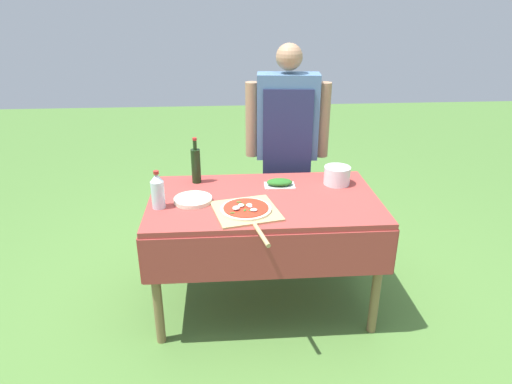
{
  "coord_description": "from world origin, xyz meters",
  "views": [
    {
      "loc": [
        -0.23,
        -2.56,
        1.92
      ],
      "look_at": [
        -0.05,
        0.0,
        0.81
      ],
      "focal_mm": 32.0,
      "sensor_mm": 36.0,
      "label": 1
    }
  ],
  "objects_px": {
    "prep_table": "(264,212)",
    "plate_stack": "(193,200)",
    "herb_container": "(280,183)",
    "mixing_tub": "(337,175)",
    "water_bottle": "(158,191)",
    "person_cook": "(287,137)",
    "pizza_on_peel": "(246,211)",
    "oil_bottle": "(196,165)"
  },
  "relations": [
    {
      "from": "person_cook",
      "to": "oil_bottle",
      "type": "xyz_separation_m",
      "value": [
        -0.65,
        -0.36,
        -0.07
      ]
    },
    {
      "from": "prep_table",
      "to": "pizza_on_peel",
      "type": "relative_size",
      "value": 2.29
    },
    {
      "from": "water_bottle",
      "to": "mixing_tub",
      "type": "relative_size",
      "value": 1.33
    },
    {
      "from": "prep_table",
      "to": "plate_stack",
      "type": "height_order",
      "value": "plate_stack"
    },
    {
      "from": "herb_container",
      "to": "plate_stack",
      "type": "bearing_deg",
      "value": -159.22
    },
    {
      "from": "prep_table",
      "to": "oil_bottle",
      "type": "distance_m",
      "value": 0.56
    },
    {
      "from": "plate_stack",
      "to": "prep_table",
      "type": "bearing_deg",
      "value": 3.53
    },
    {
      "from": "person_cook",
      "to": "plate_stack",
      "type": "bearing_deg",
      "value": 51.3
    },
    {
      "from": "oil_bottle",
      "to": "mixing_tub",
      "type": "relative_size",
      "value": 1.79
    },
    {
      "from": "pizza_on_peel",
      "to": "oil_bottle",
      "type": "height_order",
      "value": "oil_bottle"
    },
    {
      "from": "prep_table",
      "to": "oil_bottle",
      "type": "bearing_deg",
      "value": 145.87
    },
    {
      "from": "herb_container",
      "to": "pizza_on_peel",
      "type": "bearing_deg",
      "value": -121.51
    },
    {
      "from": "herb_container",
      "to": "mixing_tub",
      "type": "height_order",
      "value": "mixing_tub"
    },
    {
      "from": "prep_table",
      "to": "pizza_on_peel",
      "type": "height_order",
      "value": "pizza_on_peel"
    },
    {
      "from": "prep_table",
      "to": "oil_bottle",
      "type": "xyz_separation_m",
      "value": [
        -0.42,
        0.29,
        0.22
      ]
    },
    {
      "from": "water_bottle",
      "to": "herb_container",
      "type": "bearing_deg",
      "value": 20.31
    },
    {
      "from": "prep_table",
      "to": "herb_container",
      "type": "xyz_separation_m",
      "value": [
        0.12,
        0.18,
        0.12
      ]
    },
    {
      "from": "person_cook",
      "to": "herb_container",
      "type": "relative_size",
      "value": 8.05
    },
    {
      "from": "person_cook",
      "to": "mixing_tub",
      "type": "bearing_deg",
      "value": 126.53
    },
    {
      "from": "oil_bottle",
      "to": "plate_stack",
      "type": "xyz_separation_m",
      "value": [
        -0.01,
        -0.31,
        -0.11
      ]
    },
    {
      "from": "pizza_on_peel",
      "to": "oil_bottle",
      "type": "xyz_separation_m",
      "value": [
        -0.31,
        0.49,
        0.11
      ]
    },
    {
      "from": "mixing_tub",
      "to": "oil_bottle",
      "type": "bearing_deg",
      "value": 174.1
    },
    {
      "from": "mixing_tub",
      "to": "pizza_on_peel",
      "type": "bearing_deg",
      "value": -147.34
    },
    {
      "from": "prep_table",
      "to": "mixing_tub",
      "type": "xyz_separation_m",
      "value": [
        0.5,
        0.19,
        0.16
      ]
    },
    {
      "from": "water_bottle",
      "to": "plate_stack",
      "type": "distance_m",
      "value": 0.23
    },
    {
      "from": "pizza_on_peel",
      "to": "water_bottle",
      "type": "xyz_separation_m",
      "value": [
        -0.51,
        0.11,
        0.09
      ]
    },
    {
      "from": "prep_table",
      "to": "person_cook",
      "type": "height_order",
      "value": "person_cook"
    },
    {
      "from": "prep_table",
      "to": "pizza_on_peel",
      "type": "bearing_deg",
      "value": -119.88
    },
    {
      "from": "person_cook",
      "to": "water_bottle",
      "type": "distance_m",
      "value": 1.14
    },
    {
      "from": "oil_bottle",
      "to": "mixing_tub",
      "type": "bearing_deg",
      "value": -5.9
    },
    {
      "from": "person_cook",
      "to": "water_bottle",
      "type": "relative_size",
      "value": 7.07
    },
    {
      "from": "water_bottle",
      "to": "oil_bottle",
      "type": "bearing_deg",
      "value": 61.93
    },
    {
      "from": "prep_table",
      "to": "person_cook",
      "type": "xyz_separation_m",
      "value": [
        0.23,
        0.65,
        0.29
      ]
    },
    {
      "from": "herb_container",
      "to": "mixing_tub",
      "type": "distance_m",
      "value": 0.38
    },
    {
      "from": "herb_container",
      "to": "prep_table",
      "type": "bearing_deg",
      "value": -123.28
    },
    {
      "from": "oil_bottle",
      "to": "water_bottle",
      "type": "distance_m",
      "value": 0.43
    },
    {
      "from": "prep_table",
      "to": "plate_stack",
      "type": "distance_m",
      "value": 0.45
    },
    {
      "from": "person_cook",
      "to": "herb_container",
      "type": "distance_m",
      "value": 0.51
    },
    {
      "from": "oil_bottle",
      "to": "plate_stack",
      "type": "bearing_deg",
      "value": -91.47
    },
    {
      "from": "water_bottle",
      "to": "plate_stack",
      "type": "height_order",
      "value": "water_bottle"
    },
    {
      "from": "person_cook",
      "to": "pizza_on_peel",
      "type": "distance_m",
      "value": 0.94
    },
    {
      "from": "pizza_on_peel",
      "to": "herb_container",
      "type": "height_order",
      "value": "pizza_on_peel"
    }
  ]
}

